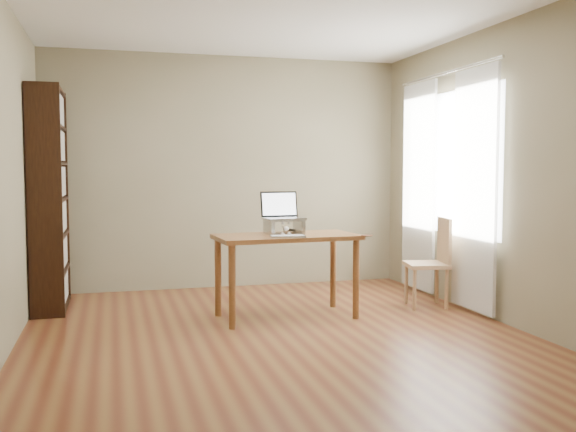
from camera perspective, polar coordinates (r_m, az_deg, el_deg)
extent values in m
cube|color=#592817|center=(5.25, -0.97, -10.68)|extent=(4.00, 4.50, 0.02)
cube|color=silver|center=(5.23, -1.01, 18.27)|extent=(4.00, 4.50, 0.02)
cube|color=#756D4E|center=(7.29, -5.43, 3.88)|extent=(4.00, 0.02, 2.60)
cube|color=#756D4E|center=(2.94, 10.07, 3.38)|extent=(4.00, 0.02, 2.60)
cube|color=#756D4E|center=(4.97, -24.08, 3.39)|extent=(0.02, 4.50, 2.60)
cube|color=#756D4E|center=(5.91, 18.29, 3.62)|extent=(0.02, 4.50, 2.60)
cube|color=white|center=(6.57, 14.21, 4.61)|extent=(0.01, 1.80, 1.40)
cube|color=black|center=(6.07, -20.84, 1.20)|extent=(0.30, 0.04, 2.10)
cube|color=black|center=(6.93, -20.18, 1.56)|extent=(0.30, 0.04, 2.10)
cube|color=black|center=(6.51, -21.71, 1.37)|extent=(0.02, 0.90, 2.10)
cube|color=black|center=(6.62, -20.26, -7.46)|extent=(0.30, 0.84, 0.02)
cube|color=black|center=(6.59, -20.04, -6.01)|extent=(0.20, 0.78, 0.28)
cube|color=black|center=(6.56, -20.33, -4.55)|extent=(0.30, 0.84, 0.03)
cube|color=black|center=(6.54, -20.11, -3.07)|extent=(0.20, 0.78, 0.28)
cube|color=black|center=(6.52, -20.41, -1.59)|extent=(0.30, 0.84, 0.02)
cube|color=black|center=(6.50, -20.19, -0.10)|extent=(0.20, 0.78, 0.28)
cube|color=black|center=(6.50, -20.49, 1.39)|extent=(0.30, 0.84, 0.02)
cube|color=black|center=(6.49, -20.26, 2.90)|extent=(0.20, 0.78, 0.28)
cube|color=black|center=(6.49, -20.56, 4.39)|extent=(0.30, 0.84, 0.02)
cube|color=black|center=(6.49, -20.34, 5.90)|extent=(0.20, 0.78, 0.28)
cube|color=black|center=(6.50, -20.64, 7.39)|extent=(0.30, 0.84, 0.02)
cube|color=black|center=(6.51, -20.42, 8.89)|extent=(0.20, 0.78, 0.28)
cube|color=black|center=(6.53, -20.72, 10.36)|extent=(0.30, 0.84, 0.03)
cube|color=white|center=(6.07, 16.24, 2.26)|extent=(0.03, 0.70, 2.20)
cube|color=white|center=(7.03, 11.53, 2.58)|extent=(0.03, 0.70, 2.20)
cylinder|color=silver|center=(6.61, 13.89, 12.27)|extent=(0.03, 1.90, 0.03)
cube|color=brown|center=(5.75, -0.14, -1.87)|extent=(1.30, 0.72, 0.04)
cylinder|color=brown|center=(5.93, -6.14, -5.37)|extent=(0.06, 0.06, 0.71)
cylinder|color=brown|center=(6.21, 4.33, -4.92)|extent=(0.06, 0.06, 0.71)
cylinder|color=brown|center=(5.43, -5.27, -6.24)|extent=(0.06, 0.06, 0.71)
cylinder|color=brown|center=(5.74, 6.06, -5.68)|extent=(0.06, 0.06, 0.71)
cube|color=silver|center=(5.79, -1.73, -1.04)|extent=(0.03, 0.25, 0.12)
cube|color=silver|center=(5.86, 1.02, -0.97)|extent=(0.03, 0.25, 0.12)
cube|color=silver|center=(5.82, -0.35, -0.36)|extent=(0.32, 0.25, 0.01)
cube|color=silver|center=(5.81, -0.35, -0.22)|extent=(0.37, 0.27, 0.02)
cube|color=black|center=(5.94, -0.71, 1.07)|extent=(0.36, 0.08, 0.23)
cube|color=white|center=(5.94, -0.69, 1.07)|extent=(0.32, 0.06, 0.20)
cube|color=silver|center=(5.52, -0.04, -1.83)|extent=(0.31, 0.16, 0.02)
cube|color=silver|center=(5.52, -0.04, -1.74)|extent=(0.29, 0.14, 0.00)
cylinder|color=brown|center=(5.70, 7.03, -1.72)|extent=(0.10, 0.10, 0.01)
ellipsoid|color=#484338|center=(5.85, -0.50, -0.97)|extent=(0.16, 0.36, 0.12)
ellipsoid|color=#484338|center=(5.95, -0.77, -0.93)|extent=(0.14, 0.15, 0.11)
ellipsoid|color=#484338|center=(5.66, 0.00, -0.95)|extent=(0.09, 0.09, 0.09)
ellipsoid|color=silver|center=(5.70, -0.11, -1.25)|extent=(0.08, 0.08, 0.07)
sphere|color=silver|center=(5.63, 0.09, -1.13)|extent=(0.04, 0.04, 0.04)
cone|color=#484338|center=(5.66, -0.29, -0.55)|extent=(0.03, 0.04, 0.04)
cone|color=#484338|center=(5.67, 0.26, -0.54)|extent=(0.03, 0.04, 0.04)
cylinder|color=silver|center=(5.65, -0.27, -1.63)|extent=(0.03, 0.08, 0.03)
cylinder|color=silver|center=(5.67, 0.32, -1.61)|extent=(0.03, 0.08, 0.03)
cylinder|color=#484338|center=(6.00, 0.01, -1.25)|extent=(0.13, 0.19, 0.03)
cube|color=#A27F58|center=(6.37, 12.19, -4.26)|extent=(0.45, 0.45, 0.04)
cylinder|color=#A27F58|center=(6.20, 11.55, -6.41)|extent=(0.04, 0.04, 0.41)
cylinder|color=#A27F58|center=(6.35, 14.06, -6.21)|extent=(0.04, 0.04, 0.41)
cylinder|color=#A27F58|center=(6.48, 10.30, -5.94)|extent=(0.04, 0.04, 0.41)
cylinder|color=#A27F58|center=(6.61, 12.74, -5.77)|extent=(0.04, 0.04, 0.41)
cube|color=#A27F58|center=(6.43, 13.59, -2.17)|extent=(0.10, 0.36, 0.46)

